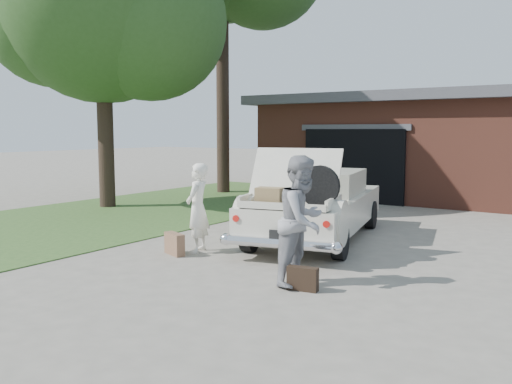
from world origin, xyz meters
The scene contains 9 objects.
ground centered at (0.00, 0.00, 0.00)m, with size 90.00×90.00×0.00m, color gray.
grass_strip centered at (-5.50, 3.00, 0.01)m, with size 6.00×16.00×0.02m, color #2D4C1E.
house centered at (0.98, 11.47, 1.67)m, with size 12.80×7.80×3.30m.
tree_left centered at (-6.73, 3.09, 5.45)m, with size 6.42×5.59×8.49m.
sedan centered at (0.25, 2.37, 0.70)m, with size 2.88×5.06×1.86m.
woman_left centered at (-0.95, 0.15, 0.80)m, with size 0.58×0.38×1.59m, color white.
woman_right centered at (1.60, -0.58, 0.91)m, with size 0.89×0.69×1.83m, color gray.
suitcase_left centered at (-1.15, -0.24, 0.19)m, with size 0.49×0.16×0.38m, color #896045.
suitcase_right centered at (1.75, -0.84, 0.16)m, with size 0.42×0.13×0.33m, color black.
Camera 1 is at (5.27, -7.11, 2.17)m, focal length 38.00 mm.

